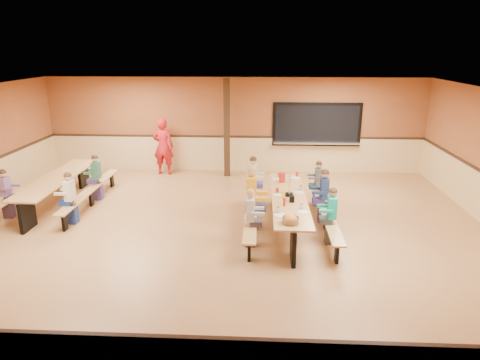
{
  "coord_description": "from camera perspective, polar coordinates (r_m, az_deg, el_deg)",
  "views": [
    {
      "loc": [
        0.86,
        -8.52,
        3.91
      ],
      "look_at": [
        0.42,
        0.26,
        1.15
      ],
      "focal_mm": 32.0,
      "sensor_mm": 36.0,
      "label": 1
    }
  ],
  "objects": [
    {
      "name": "ground",
      "position": [
        9.41,
        -2.63,
        -7.14
      ],
      "size": [
        12.0,
        12.0,
        0.0
      ],
      "primitive_type": "plane",
      "color": "#976439",
      "rests_on": "ground"
    },
    {
      "name": "room_envelope",
      "position": [
        9.15,
        -2.69,
        -3.2
      ],
      "size": [
        12.04,
        10.04,
        3.02
      ],
      "color": "brown",
      "rests_on": "ground"
    },
    {
      "name": "kitchen_pass_through",
      "position": [
        13.8,
        10.18,
        7.04
      ],
      "size": [
        2.78,
        0.28,
        1.38
      ],
      "color": "black",
      "rests_on": "ground"
    },
    {
      "name": "structural_post",
      "position": [
        13.18,
        -1.77,
        6.88
      ],
      "size": [
        0.18,
        0.18,
        3.0
      ],
      "primitive_type": "cube",
      "color": "black",
      "rests_on": "ground"
    },
    {
      "name": "cafeteria_table_main",
      "position": [
        9.53,
        6.51,
        -3.48
      ],
      "size": [
        1.91,
        3.7,
        0.74
      ],
      "color": "#B98649",
      "rests_on": "ground"
    },
    {
      "name": "cafeteria_table_second",
      "position": [
        11.81,
        -23.07,
        -0.67
      ],
      "size": [
        1.91,
        3.7,
        0.74
      ],
      "color": "#B98649",
      "rests_on": "ground"
    },
    {
      "name": "seated_child_white_left",
      "position": [
        8.64,
        1.39,
        -5.12
      ],
      "size": [
        0.36,
        0.3,
        1.2
      ],
      "primitive_type": null,
      "color": "silver",
      "rests_on": "ground"
    },
    {
      "name": "seated_adult_yellow",
      "position": [
        9.42,
        1.54,
        -2.37
      ],
      "size": [
        0.48,
        0.39,
        1.44
      ],
      "primitive_type": null,
      "color": "orange",
      "rests_on": "ground"
    },
    {
      "name": "seated_child_grey_left",
      "position": [
        10.94,
        1.75,
        -0.09
      ],
      "size": [
        0.38,
        0.31,
        1.24
      ],
      "primitive_type": null,
      "color": "silver",
      "rests_on": "ground"
    },
    {
      "name": "seated_child_teal_right",
      "position": [
        8.94,
        12.09,
        -4.74
      ],
      "size": [
        0.36,
        0.3,
        1.19
      ],
      "primitive_type": null,
      "color": "#12A696",
      "rests_on": "ground"
    },
    {
      "name": "seated_child_navy_right",
      "position": [
        9.98,
        11.12,
        -2.15
      ],
      "size": [
        0.39,
        0.32,
        1.24
      ],
      "primitive_type": null,
      "color": "navy",
      "rests_on": "ground"
    },
    {
      "name": "seated_child_char_right",
      "position": [
        11.02,
        10.35,
        -0.47
      ],
      "size": [
        0.34,
        0.28,
        1.15
      ],
      "primitive_type": null,
      "color": "#494D53",
      "rests_on": "ground"
    },
    {
      "name": "seated_child_purple_sec",
      "position": [
        11.45,
        -28.71,
        -1.67
      ],
      "size": [
        0.35,
        0.29,
        1.17
      ],
      "primitive_type": null,
      "color": "slate",
      "rests_on": "ground"
    },
    {
      "name": "seated_child_green_sec",
      "position": [
        11.88,
        -18.54,
        0.32
      ],
      "size": [
        0.36,
        0.3,
        1.2
      ],
      "primitive_type": null,
      "color": "#2D634F",
      "rests_on": "ground"
    },
    {
      "name": "seated_child_tan_sec",
      "position": [
        10.46,
        -21.67,
        -2.3
      ],
      "size": [
        0.37,
        0.3,
        1.2
      ],
      "primitive_type": null,
      "color": "beige",
      "rests_on": "ground"
    },
    {
      "name": "standing_woman",
      "position": [
        13.69,
        -10.2,
        4.42
      ],
      "size": [
        0.68,
        0.46,
        1.79
      ],
      "primitive_type": "imported",
      "rotation": [
        0.0,
        0.0,
        3.09
      ],
      "color": "red",
      "rests_on": "ground"
    },
    {
      "name": "punch_pitcher",
      "position": [
        10.44,
        5.64,
        0.3
      ],
      "size": [
        0.16,
        0.16,
        0.22
      ],
      "primitive_type": "cylinder",
      "color": "red",
      "rests_on": "cafeteria_table_main"
    },
    {
      "name": "chip_bowl",
      "position": [
        8.06,
        6.76,
        -5.27
      ],
      "size": [
        0.32,
        0.32,
        0.15
      ],
      "primitive_type": null,
      "color": "orange",
      "rests_on": "cafeteria_table_main"
    },
    {
      "name": "napkin_dispenser",
      "position": [
        9.17,
        6.93,
        -2.51
      ],
      "size": [
        0.1,
        0.14,
        0.13
      ],
      "primitive_type": "cube",
      "color": "black",
      "rests_on": "cafeteria_table_main"
    },
    {
      "name": "condiment_mustard",
      "position": [
        9.33,
        5.74,
        -1.97
      ],
      "size": [
        0.06,
        0.06,
        0.17
      ],
      "primitive_type": "cylinder",
      "color": "yellow",
      "rests_on": "cafeteria_table_main"
    },
    {
      "name": "condiment_ketchup",
      "position": [
        8.9,
        5.93,
        -2.94
      ],
      "size": [
        0.06,
        0.06,
        0.17
      ],
      "primitive_type": "cylinder",
      "color": "#B2140F",
      "rests_on": "cafeteria_table_main"
    },
    {
      "name": "table_paddle",
      "position": [
        9.49,
        6.59,
        -1.33
      ],
      "size": [
        0.16,
        0.16,
        0.56
      ],
      "color": "black",
      "rests_on": "cafeteria_table_main"
    },
    {
      "name": "place_settings",
      "position": [
        9.44,
        6.56,
        -1.95
      ],
      "size": [
        0.65,
        3.3,
        0.11
      ],
      "primitive_type": null,
      "color": "beige",
      "rests_on": "cafeteria_table_main"
    }
  ]
}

